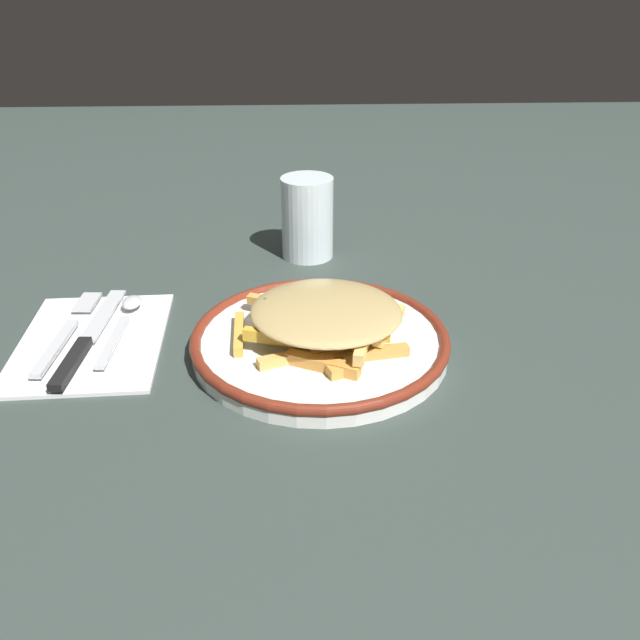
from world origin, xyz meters
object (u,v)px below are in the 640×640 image
at_px(napkin, 92,339).
at_px(knife, 85,343).
at_px(water_glass, 307,218).
at_px(spoon, 125,317).
at_px(plate, 320,341).
at_px(fork, 68,329).
at_px(fries_heap, 327,318).

xyz_separation_m(napkin, knife, (-0.00, -0.02, 0.01)).
relative_size(knife, water_glass, 1.92).
bearing_deg(spoon, plate, -15.91).
bearing_deg(fork, knife, -49.97).
bearing_deg(fries_heap, napkin, 173.03).
xyz_separation_m(napkin, spoon, (0.03, 0.03, 0.01)).
relative_size(fries_heap, napkin, 0.99).
distance_m(spoon, water_glass, 0.29).
xyz_separation_m(plate, knife, (-0.25, 0.01, -0.00)).
bearing_deg(knife, napkin, 86.43).
bearing_deg(water_glass, fork, -140.91).
bearing_deg(fork, fries_heap, -8.75).
relative_size(plate, napkin, 1.32).
bearing_deg(napkin, water_glass, 43.73).
xyz_separation_m(plate, water_glass, (-0.01, 0.25, 0.04)).
bearing_deg(water_glass, knife, -134.13).
xyz_separation_m(plate, napkin, (-0.24, 0.03, -0.01)).
distance_m(napkin, knife, 0.02).
height_order(plate, knife, plate).
bearing_deg(fork, plate, -8.10).
height_order(plate, fries_heap, fries_heap).
xyz_separation_m(fries_heap, spoon, (-0.22, 0.07, -0.03)).
height_order(spoon, water_glass, water_glass).
relative_size(fork, water_glass, 1.61).
xyz_separation_m(knife, water_glass, (0.24, 0.25, 0.04)).
bearing_deg(spoon, fork, -158.11).
relative_size(napkin, spoon, 1.34).
xyz_separation_m(fork, knife, (0.03, -0.03, 0.00)).
xyz_separation_m(fries_heap, napkin, (-0.25, 0.03, -0.04)).
height_order(plate, fork, plate).
bearing_deg(napkin, knife, -93.57).
height_order(fries_heap, water_glass, water_glass).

